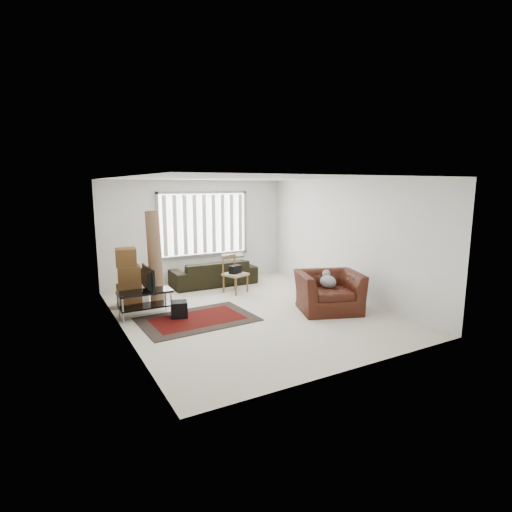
{
  "coord_description": "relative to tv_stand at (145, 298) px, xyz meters",
  "views": [
    {
      "loc": [
        -3.73,
        -6.95,
        2.57
      ],
      "look_at": [
        0.42,
        0.51,
        1.05
      ],
      "focal_mm": 28.0,
      "sensor_mm": 36.0,
      "label": 1
    }
  ],
  "objects": [
    {
      "name": "tv_stand",
      "position": [
        0.0,
        0.0,
        0.0
      ],
      "size": [
        1.04,
        0.47,
        0.52
      ],
      "color": "black",
      "rests_on": "ground"
    },
    {
      "name": "side_chair",
      "position": [
        2.34,
        0.75,
        0.12
      ],
      "size": [
        0.62,
        0.62,
        0.9
      ],
      "rotation": [
        0.0,
        0.0,
        0.36
      ],
      "color": "#91805F",
      "rests_on": "ground"
    },
    {
      "name": "armchair",
      "position": [
        3.4,
        -1.48,
        0.09
      ],
      "size": [
        1.55,
        1.45,
        0.93
      ],
      "rotation": [
        0.0,
        0.0,
        -0.35
      ],
      "color": "#3B150C",
      "rests_on": "ground"
    },
    {
      "name": "rolled_rug",
      "position": [
        0.46,
        0.87,
        0.64
      ],
      "size": [
        0.37,
        0.68,
        2.03
      ],
      "primitive_type": "cylinder",
      "rotation": [
        -0.18,
        0.0,
        -0.11
      ],
      "color": "brown",
      "rests_on": "ground"
    },
    {
      "name": "subwoofer",
      "position": [
        0.56,
        -0.41,
        -0.2
      ],
      "size": [
        0.38,
        0.38,
        0.31
      ],
      "primitive_type": "cube",
      "rotation": [
        0.0,
        0.0,
        -0.25
      ],
      "color": "black",
      "rests_on": "persian_rug"
    },
    {
      "name": "tv",
      "position": [
        0.0,
        -0.0,
        0.38
      ],
      "size": [
        0.11,
        0.84,
        0.48
      ],
      "primitive_type": "imported",
      "rotation": [
        0.0,
        0.0,
        1.57
      ],
      "color": "black",
      "rests_on": "tv_stand"
    },
    {
      "name": "sofa",
      "position": [
        2.19,
        1.69,
        0.05
      ],
      "size": [
        2.21,
        0.99,
        0.84
      ],
      "primitive_type": "imported",
      "rotation": [
        0.0,
        0.0,
        3.12
      ],
      "color": "black",
      "rests_on": "ground"
    },
    {
      "name": "room",
      "position": [
        1.98,
        -0.25,
        1.39
      ],
      "size": [
        6.0,
        6.02,
        2.71
      ],
      "color": "beige",
      "rests_on": "ground"
    },
    {
      "name": "white_flatpack",
      "position": [
        0.03,
        0.86,
        -0.06
      ],
      "size": [
        0.52,
        0.28,
        0.63
      ],
      "primitive_type": "cube",
      "rotation": [
        -0.18,
        0.0,
        -0.22
      ],
      "color": "silver",
      "rests_on": "ground"
    },
    {
      "name": "moving_boxes",
      "position": [
        -0.13,
        0.85,
        0.21
      ],
      "size": [
        0.58,
        0.54,
        1.25
      ],
      "color": "brown",
      "rests_on": "ground"
    },
    {
      "name": "persian_rug",
      "position": [
        0.82,
        -0.7,
        -0.36
      ],
      "size": [
        2.22,
        1.53,
        0.02
      ],
      "color": "black",
      "rests_on": "ground"
    }
  ]
}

